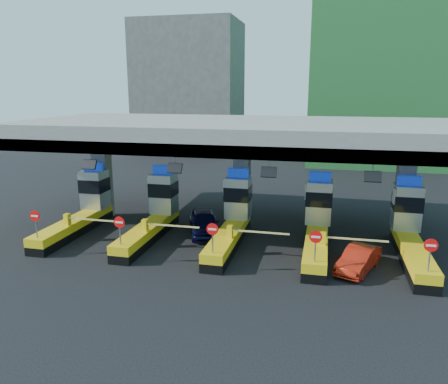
# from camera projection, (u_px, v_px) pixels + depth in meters

# --- Properties ---
(ground) EXTENTS (120.00, 120.00, 0.00)m
(ground) POSITION_uv_depth(u_px,v_px,m) (232.00, 241.00, 26.41)
(ground) COLOR black
(ground) RESTS_ON ground
(toll_canopy) EXTENTS (28.00, 12.09, 7.00)m
(toll_canopy) POSITION_uv_depth(u_px,v_px,m) (242.00, 135.00, 27.70)
(toll_canopy) COLOR slate
(toll_canopy) RESTS_ON ground
(toll_lane_far_left) EXTENTS (4.43, 8.00, 4.16)m
(toll_lane_far_left) POSITION_uv_depth(u_px,v_px,m) (84.00, 208.00, 28.57)
(toll_lane_far_left) COLOR black
(toll_lane_far_left) RESTS_ON ground
(toll_lane_left) EXTENTS (4.43, 8.00, 4.16)m
(toll_lane_left) POSITION_uv_depth(u_px,v_px,m) (156.00, 212.00, 27.46)
(toll_lane_left) COLOR black
(toll_lane_left) RESTS_ON ground
(toll_lane_center) EXTENTS (4.43, 8.00, 4.16)m
(toll_lane_center) POSITION_uv_depth(u_px,v_px,m) (233.00, 218.00, 26.35)
(toll_lane_center) COLOR black
(toll_lane_center) RESTS_ON ground
(toll_lane_right) EXTENTS (4.43, 8.00, 4.16)m
(toll_lane_right) POSITION_uv_depth(u_px,v_px,m) (318.00, 223.00, 25.23)
(toll_lane_right) COLOR black
(toll_lane_right) RESTS_ON ground
(toll_lane_far_right) EXTENTS (4.43, 8.00, 4.16)m
(toll_lane_far_right) POSITION_uv_depth(u_px,v_px,m) (410.00, 230.00, 24.12)
(toll_lane_far_right) COLOR black
(toll_lane_far_right) RESTS_ON ground
(bg_building_scaffold) EXTENTS (18.00, 12.00, 28.00)m
(bg_building_scaffold) POSITION_uv_depth(u_px,v_px,m) (391.00, 44.00, 50.79)
(bg_building_scaffold) COLOR #1E5926
(bg_building_scaffold) RESTS_ON ground
(bg_building_concrete) EXTENTS (14.00, 10.00, 18.00)m
(bg_building_concrete) POSITION_uv_depth(u_px,v_px,m) (189.00, 88.00, 61.52)
(bg_building_concrete) COLOR #4C4C49
(bg_building_concrete) RESTS_ON ground
(van) EXTENTS (3.24, 4.81, 1.52)m
(van) POSITION_uv_depth(u_px,v_px,m) (204.00, 223.00, 27.52)
(van) COLOR black
(van) RESTS_ON ground
(red_car) EXTENTS (2.56, 3.89, 1.21)m
(red_car) POSITION_uv_depth(u_px,v_px,m) (359.00, 259.00, 22.01)
(red_car) COLOR #A81C0C
(red_car) RESTS_ON ground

